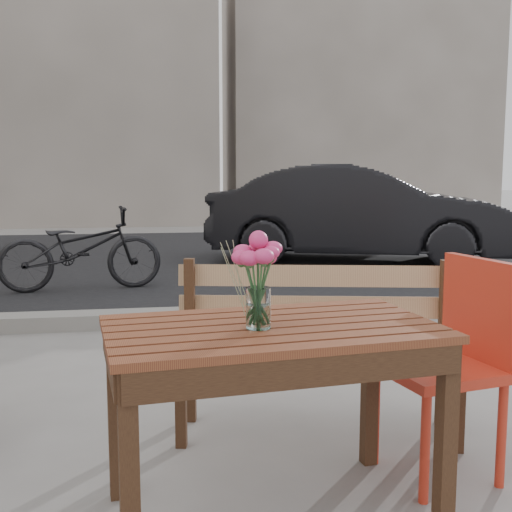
{
  "coord_description": "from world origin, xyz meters",
  "views": [
    {
      "loc": [
        -0.52,
        -2.08,
        1.21
      ],
      "look_at": [
        -0.18,
        0.04,
        0.93
      ],
      "focal_mm": 45.0,
      "sensor_mm": 36.0,
      "label": 1
    }
  ],
  "objects_px": {
    "bicycle": "(80,249)",
    "red_chair": "(456,351)",
    "main_vase": "(258,268)",
    "main_table": "(272,357)",
    "parked_car": "(358,213)"
  },
  "relations": [
    {
      "from": "bicycle",
      "to": "red_chair",
      "type": "bearing_deg",
      "value": -164.85
    },
    {
      "from": "main_vase",
      "to": "bicycle",
      "type": "height_order",
      "value": "main_vase"
    },
    {
      "from": "parked_car",
      "to": "bicycle",
      "type": "xyz_separation_m",
      "value": [
        -3.53,
        -1.64,
        -0.23
      ]
    },
    {
      "from": "parked_car",
      "to": "bicycle",
      "type": "distance_m",
      "value": 3.9
    },
    {
      "from": "main_vase",
      "to": "bicycle",
      "type": "bearing_deg",
      "value": 103.03
    },
    {
      "from": "red_chair",
      "to": "bicycle",
      "type": "relative_size",
      "value": 0.53
    },
    {
      "from": "main_vase",
      "to": "bicycle",
      "type": "relative_size",
      "value": 0.2
    },
    {
      "from": "red_chair",
      "to": "bicycle",
      "type": "bearing_deg",
      "value": -167.86
    },
    {
      "from": "main_table",
      "to": "main_vase",
      "type": "relative_size",
      "value": 3.66
    },
    {
      "from": "red_chair",
      "to": "main_vase",
      "type": "xyz_separation_m",
      "value": [
        -0.84,
        -0.26,
        0.39
      ]
    },
    {
      "from": "red_chair",
      "to": "parked_car",
      "type": "distance_m",
      "value": 6.3
    },
    {
      "from": "main_table",
      "to": "parked_car",
      "type": "height_order",
      "value": "parked_car"
    },
    {
      "from": "red_chair",
      "to": "parked_car",
      "type": "height_order",
      "value": "parked_car"
    },
    {
      "from": "red_chair",
      "to": "bicycle",
      "type": "xyz_separation_m",
      "value": [
        -1.93,
        4.45,
        -0.07
      ]
    },
    {
      "from": "main_table",
      "to": "parked_car",
      "type": "distance_m",
      "value": 6.75
    }
  ]
}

